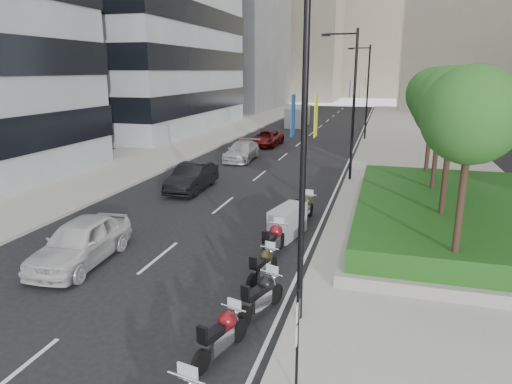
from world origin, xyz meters
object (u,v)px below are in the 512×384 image
at_px(motorcycle_2, 261,295).
at_px(motorcycle_3, 263,265).
at_px(parking_sign, 297,338).
at_px(lamp_post_1, 351,98).
at_px(motorcycle_6, 305,208).
at_px(motorcycle_4, 274,241).
at_px(car_b, 192,177).
at_px(motorcycle_1, 222,334).
at_px(car_a, 81,242).
at_px(motorcycle_5, 288,222).
at_px(car_c, 242,151).
at_px(lamp_post_0, 298,137).
at_px(car_d, 267,138).
at_px(lamp_post_2, 366,88).
at_px(delivery_van, 297,118).

height_order(motorcycle_2, motorcycle_3, motorcycle_2).
bearing_deg(parking_sign, lamp_post_1, 91.88).
height_order(parking_sign, motorcycle_6, parking_sign).
xyz_separation_m(motorcycle_4, car_b, (-6.76, 8.04, 0.16)).
relative_size(motorcycle_1, motorcycle_2, 0.99).
bearing_deg(car_a, parking_sign, -32.92).
distance_m(motorcycle_1, motorcycle_5, 8.41).
xyz_separation_m(lamp_post_1, car_a, (-8.03, -15.18, -4.26)).
xyz_separation_m(motorcycle_2, car_c, (-7.40, 21.62, 0.12)).
bearing_deg(car_b, car_a, -89.22).
bearing_deg(motorcycle_3, lamp_post_0, -134.75).
bearing_deg(lamp_post_0, motorcycle_4, 110.51).
distance_m(parking_sign, motorcycle_2, 3.61).
bearing_deg(lamp_post_1, car_d, 124.70).
xyz_separation_m(motorcycle_2, motorcycle_6, (-0.28, 8.53, 0.02)).
height_order(lamp_post_1, motorcycle_1, lamp_post_1).
bearing_deg(motorcycle_3, motorcycle_5, 13.01).
xyz_separation_m(lamp_post_2, motorcycle_5, (-1.53, -28.58, -4.43)).
bearing_deg(motorcycle_3, delivery_van, 21.22).
bearing_deg(motorcycle_2, motorcycle_5, 23.94).
relative_size(lamp_post_0, motorcycle_4, 3.96).
bearing_deg(car_d, parking_sign, -73.06).
height_order(lamp_post_2, delivery_van, lamp_post_2).
bearing_deg(car_d, car_a, -88.17).
bearing_deg(car_b, parking_sign, -60.57).
height_order(lamp_post_0, car_d, lamp_post_0).
relative_size(parking_sign, motorcycle_5, 1.11).
bearing_deg(car_c, delivery_van, 89.01).
xyz_separation_m(motorcycle_5, car_c, (-6.81, 15.32, 0.07)).
bearing_deg(car_c, motorcycle_1, -74.80).
bearing_deg(lamp_post_2, lamp_post_0, -90.00).
distance_m(motorcycle_2, car_a, 7.29).
height_order(parking_sign, motorcycle_4, parking_sign).
height_order(car_b, delivery_van, delivery_van).
height_order(motorcycle_1, motorcycle_6, motorcycle_6).
height_order(lamp_post_0, lamp_post_2, same).
relative_size(lamp_post_1, motorcycle_4, 3.96).
xyz_separation_m(motorcycle_6, car_b, (-7.15, 3.69, 0.16)).
bearing_deg(motorcycle_2, parking_sign, -134.33).
xyz_separation_m(lamp_post_0, lamp_post_1, (0.00, 17.00, 0.00)).
bearing_deg(motorcycle_4, delivery_van, 16.71).
distance_m(lamp_post_0, motorcycle_4, 6.39).
relative_size(parking_sign, motorcycle_2, 1.18).
bearing_deg(motorcycle_1, motorcycle_2, 5.02).
bearing_deg(car_a, delivery_van, 86.66).
bearing_deg(motorcycle_4, car_a, 118.07).
bearing_deg(lamp_post_2, car_a, -103.60).
bearing_deg(motorcycle_1, car_d, 28.51).
height_order(lamp_post_1, parking_sign, lamp_post_1).
height_order(motorcycle_2, motorcycle_5, motorcycle_5).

